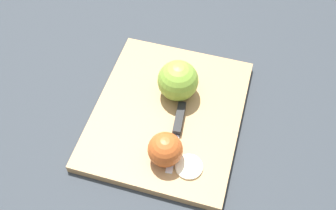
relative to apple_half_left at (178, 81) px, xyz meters
name	(u,v)px	position (x,y,z in m)	size (l,w,h in m)	color
ground_plane	(168,116)	(0.05, 0.00, -0.06)	(4.00, 4.00, 0.00)	#282D33
cutting_board	(168,113)	(0.05, 0.00, -0.05)	(0.39, 0.35, 0.02)	#A37A4C
apple_half_left	(178,81)	(0.00, 0.00, 0.00)	(0.08, 0.08, 0.08)	olive
apple_half_right	(165,149)	(0.15, 0.04, -0.01)	(0.07, 0.07, 0.07)	#AD4C1E
knife	(178,123)	(0.07, 0.03, -0.04)	(0.16, 0.05, 0.02)	silver
apple_slice	(189,167)	(0.15, 0.09, -0.04)	(0.05, 0.05, 0.01)	beige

